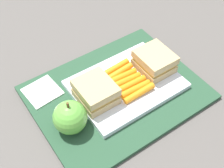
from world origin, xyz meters
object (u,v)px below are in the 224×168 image
apple (70,117)px  food_tray (126,84)px  sandwich_half_right (96,92)px  carrot_sticks_bundle (126,81)px  paper_napkin (42,92)px  sandwich_half_left (154,61)px

apple → food_tray: bearing=-170.7°
food_tray → sandwich_half_right: bearing=0.0°
carrot_sticks_bundle → sandwich_half_right: bearing=-0.1°
carrot_sticks_bundle → paper_napkin: size_ratio=1.47×
sandwich_half_left → paper_napkin: sandwich_half_left is taller
sandwich_half_left → apple: (0.23, 0.03, -0.00)m
apple → paper_napkin: size_ratio=1.11×
food_tray → sandwich_half_left: 0.08m
food_tray → sandwich_half_left: size_ratio=2.88×
carrot_sticks_bundle → food_tray: bearing=-105.1°
paper_napkin → carrot_sticks_bundle: bearing=150.5°
food_tray → carrot_sticks_bundle: 0.01m
sandwich_half_left → apple: 0.23m
apple → sandwich_half_right: bearing=-161.3°
paper_napkin → apple: bearing=94.0°
sandwich_half_left → paper_napkin: bearing=-20.8°
food_tray → paper_napkin: size_ratio=3.29×
sandwich_half_right → carrot_sticks_bundle: size_ratio=0.78×
paper_napkin → food_tray: bearing=150.5°
apple → sandwich_half_left: bearing=-173.8°
food_tray → paper_napkin: 0.18m
sandwich_half_right → sandwich_half_left: bearing=180.0°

